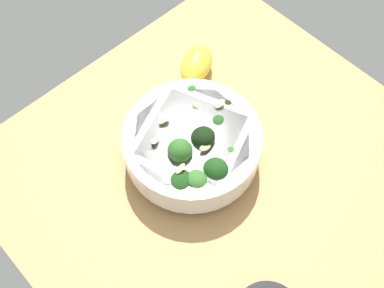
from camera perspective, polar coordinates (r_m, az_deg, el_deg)
The scene contains 3 objects.
ground_plane at distance 77.40cm, azimuth 3.89°, elevation -4.08°, with size 63.30×63.30×4.10cm, color tan.
bowl_of_broccoli at distance 72.82cm, azimuth 0.10°, elevation -0.07°, with size 20.68×20.92×9.89cm.
lemon_wedge at distance 84.12cm, azimuth 0.53°, elevation 9.27°, with size 8.15×4.91×4.80cm, color yellow.
Camera 1 is at (27.23, 21.22, 67.22)cm, focal length 45.61 mm.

